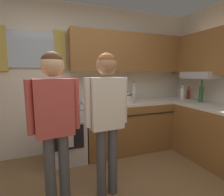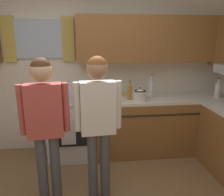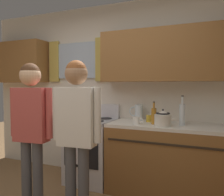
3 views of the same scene
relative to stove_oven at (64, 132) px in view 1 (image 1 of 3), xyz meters
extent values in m
cube|color=silver|center=(0.24, 0.36, 0.83)|extent=(4.60, 0.10, 2.60)
cube|color=silver|center=(-0.42, 0.29, 1.31)|extent=(0.68, 0.03, 0.56)
cube|color=gold|center=(-0.85, 0.28, 1.31)|extent=(0.18, 0.04, 0.66)
cube|color=gold|center=(0.01, 0.28, 1.31)|extent=(0.18, 0.04, 0.66)
cube|color=brown|center=(1.34, 0.15, 1.31)|extent=(2.40, 0.32, 0.68)
cube|color=brown|center=(2.38, -0.71, 1.28)|extent=(0.32, 1.73, 0.72)
cube|color=#B7B7BC|center=(2.32, -0.49, 0.91)|extent=(0.40, 0.60, 0.12)
cube|color=brown|center=(1.44, 0.00, -0.04)|extent=(2.20, 0.62, 0.86)
cube|color=silver|center=(1.44, 0.00, 0.41)|extent=(2.20, 0.62, 0.04)
cube|color=brown|center=(2.23, -1.05, -0.04)|extent=(0.62, 1.46, 0.86)
cube|color=#2D2319|center=(1.44, -0.32, 0.25)|extent=(2.08, 0.01, 0.02)
cube|color=silver|center=(0.00, 0.00, -0.04)|extent=(0.63, 0.62, 0.86)
cube|color=black|center=(0.00, -0.32, 0.01)|extent=(0.51, 0.01, 0.36)
cylinder|color=#ADADB2|center=(0.00, -0.34, 0.23)|extent=(0.51, 0.02, 0.02)
cube|color=#ADADB2|center=(0.00, 0.00, 0.41)|extent=(0.63, 0.62, 0.04)
cube|color=silver|center=(0.00, 0.27, 0.53)|extent=(0.63, 0.08, 0.20)
cylinder|color=black|center=(-0.16, -0.14, 0.44)|extent=(0.17, 0.17, 0.01)
cylinder|color=black|center=(0.16, -0.14, 0.44)|extent=(0.17, 0.17, 0.01)
cylinder|color=black|center=(-0.16, 0.13, 0.44)|extent=(0.17, 0.17, 0.01)
cylinder|color=black|center=(0.16, 0.13, 0.44)|extent=(0.17, 0.17, 0.01)
cube|color=silver|center=(0.00, -0.35, 0.05)|extent=(0.20, 0.02, 0.34)
cylinder|color=#B27223|center=(0.91, -0.07, 0.53)|extent=(0.06, 0.06, 0.20)
cylinder|color=#B27223|center=(0.91, -0.07, 0.67)|extent=(0.02, 0.02, 0.07)
cylinder|color=#3F382D|center=(0.91, -0.07, 0.71)|extent=(0.03, 0.03, 0.02)
cylinder|color=white|center=(2.29, -0.11, 0.54)|extent=(0.08, 0.08, 0.22)
cylinder|color=white|center=(2.29, -0.11, 0.69)|extent=(0.03, 0.03, 0.08)
cylinder|color=#3F382D|center=(2.29, -0.11, 0.74)|extent=(0.03, 0.03, 0.02)
cylinder|color=#2D6633|center=(2.35, -0.50, 0.57)|extent=(0.08, 0.08, 0.28)
cylinder|color=#2D6633|center=(2.35, -0.50, 0.76)|extent=(0.03, 0.03, 0.10)
cylinder|color=#3F382D|center=(2.35, -0.50, 0.82)|extent=(0.03, 0.03, 0.02)
cylinder|color=silver|center=(1.25, -0.02, 0.56)|extent=(0.07, 0.07, 0.26)
cylinder|color=silver|center=(1.25, -0.02, 0.74)|extent=(0.03, 0.03, 0.09)
cylinder|color=#3F382D|center=(1.25, -0.02, 0.79)|extent=(0.03, 0.03, 0.02)
cylinder|color=red|center=(2.45, -0.09, 0.52)|extent=(0.06, 0.06, 0.17)
cylinder|color=red|center=(2.45, -0.09, 0.63)|extent=(0.02, 0.02, 0.06)
cylinder|color=#3F382D|center=(2.45, -0.09, 0.67)|extent=(0.03, 0.03, 0.02)
cylinder|color=white|center=(0.72, -0.17, 0.48)|extent=(0.08, 0.08, 0.09)
torus|color=white|center=(0.77, -0.17, 0.48)|extent=(0.07, 0.01, 0.07)
cylinder|color=gold|center=(0.81, 0.09, 0.48)|extent=(0.08, 0.08, 0.09)
torus|color=gold|center=(0.86, 0.09, 0.48)|extent=(0.06, 0.01, 0.06)
cylinder|color=silver|center=(1.05, -0.17, 0.50)|extent=(0.20, 0.20, 0.14)
cone|color=silver|center=(1.05, -0.17, 0.60)|extent=(0.18, 0.18, 0.05)
sphere|color=black|center=(1.05, -0.17, 0.63)|extent=(0.02, 0.02, 0.02)
cone|color=silver|center=(1.18, -0.17, 0.53)|extent=(0.09, 0.04, 0.07)
torus|color=black|center=(1.05, -0.17, 0.59)|extent=(0.17, 0.17, 0.02)
cylinder|color=silver|center=(0.64, 0.18, 0.54)|extent=(0.11, 0.11, 0.22)
torus|color=silver|center=(0.57, 0.18, 0.55)|extent=(0.14, 0.02, 0.14)
cylinder|color=#4C4C51|center=(-0.10, -1.04, -0.07)|extent=(0.11, 0.11, 0.80)
cylinder|color=#4C4C51|center=(-0.24, -1.05, -0.07)|extent=(0.11, 0.11, 0.80)
cube|color=#BF4C47|center=(-0.17, -1.05, 0.61)|extent=(0.38, 0.19, 0.56)
cylinder|color=#BF4C47|center=(0.05, -1.02, 0.64)|extent=(0.07, 0.07, 0.52)
cylinder|color=#BF4C47|center=(-0.38, -1.07, 0.64)|extent=(0.07, 0.07, 0.52)
sphere|color=#DBAD84|center=(-0.17, -1.05, 1.02)|extent=(0.22, 0.22, 0.22)
sphere|color=#4C2D19|center=(-0.17, -1.05, 1.05)|extent=(0.20, 0.20, 0.20)
cylinder|color=#4C4C51|center=(0.45, -1.02, -0.07)|extent=(0.11, 0.11, 0.80)
cylinder|color=#4C4C51|center=(0.31, -1.03, -0.07)|extent=(0.11, 0.11, 0.80)
cube|color=white|center=(0.38, -1.03, 0.62)|extent=(0.38, 0.18, 0.57)
cylinder|color=white|center=(0.60, -1.01, 0.64)|extent=(0.07, 0.07, 0.52)
cylinder|color=white|center=(0.16, -1.05, 0.64)|extent=(0.07, 0.07, 0.52)
sphere|color=#A87A56|center=(0.38, -1.03, 1.03)|extent=(0.22, 0.22, 0.22)
sphere|color=brown|center=(0.38, -1.03, 1.06)|extent=(0.20, 0.20, 0.20)
camera|label=1|loc=(-0.22, -2.79, 0.95)|focal=27.62mm
camera|label=2|loc=(0.27, -3.28, 1.33)|focal=35.87mm
camera|label=3|loc=(1.59, -2.98, 0.92)|focal=37.89mm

